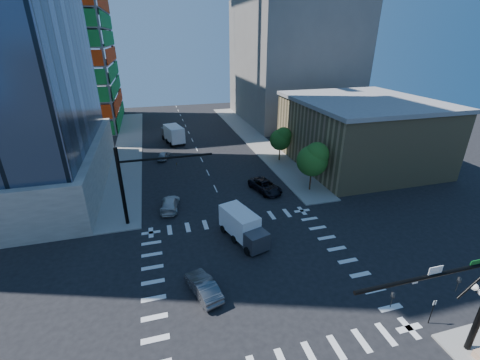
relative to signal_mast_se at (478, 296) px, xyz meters
name	(u,v)px	position (x,y,z in m)	size (l,w,h in m)	color
ground	(255,271)	(-10.60, 11.50, -5.01)	(160.00, 160.00, 0.00)	black
road_markings	(255,271)	(-10.60, 11.50, -5.00)	(20.00, 20.00, 0.01)	silver
sidewalk_ne	(253,138)	(1.90, 51.50, -4.93)	(5.00, 60.00, 0.15)	gray
sidewalk_nw	(128,148)	(-23.10, 51.50, -4.93)	(5.00, 60.00, 0.15)	gray
construction_building	(41,10)	(-38.02, 73.43, 19.60)	(25.16, 34.50, 70.60)	gray
commercial_building	(359,132)	(14.40, 33.50, 0.31)	(20.50, 22.50, 10.60)	#917F54
bg_building_ne	(292,61)	(16.40, 66.50, 8.99)	(24.00, 30.00, 28.00)	slate
signal_mast_se	(478,296)	(0.00, 0.00, 0.00)	(10.51, 2.48, 9.00)	black
signal_mast_nw	(135,179)	(-20.60, 23.00, 0.49)	(10.20, 0.40, 9.00)	black
tree_south	(314,159)	(2.03, 25.40, -0.32)	(4.16, 4.16, 6.82)	#382316
tree_north	(281,138)	(2.33, 37.40, -1.02)	(3.54, 3.52, 5.78)	#382316
no_parking_sign	(433,309)	(0.10, 2.50, -3.63)	(0.30, 0.06, 2.20)	black
car_nb_far	(265,186)	(-4.13, 26.89, -4.23)	(2.59, 5.62, 1.56)	black
car_sb_near	(170,204)	(-17.12, 25.29, -4.29)	(2.02, 4.97, 1.44)	#B9B9B9
car_sb_mid	(164,156)	(-16.87, 43.56, -4.34)	(1.57, 3.91, 1.33)	#9FA3A6
car_sb_cross	(203,286)	(-15.57, 9.98, -4.26)	(1.59, 4.56, 1.50)	#55565A
box_truck_near	(244,229)	(-10.19, 16.39, -3.66)	(4.08, 6.28, 3.04)	black
box_truck_far	(173,135)	(-14.51, 53.04, -3.44)	(4.30, 7.21, 3.54)	black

